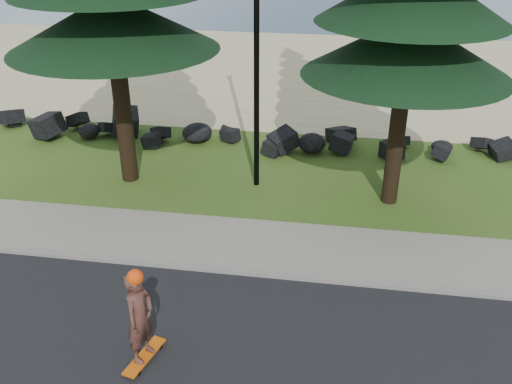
% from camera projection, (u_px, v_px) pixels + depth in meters
% --- Properties ---
extents(ground, '(160.00, 160.00, 0.00)m').
position_uv_depth(ground, '(234.00, 248.00, 12.66)').
color(ground, '#35571B').
rests_on(ground, ground).
extents(kerb, '(160.00, 0.20, 0.10)m').
position_uv_depth(kerb, '(226.00, 270.00, 11.85)').
color(kerb, gray).
rests_on(kerb, ground).
extents(sidewalk, '(160.00, 2.00, 0.08)m').
position_uv_depth(sidewalk, '(236.00, 242.00, 12.82)').
color(sidewalk, gray).
rests_on(sidewalk, ground).
extents(beach_sand, '(160.00, 15.00, 0.01)m').
position_uv_depth(beach_sand, '(296.00, 71.00, 25.34)').
color(beach_sand, tan).
rests_on(beach_sand, ground).
extents(seawall_boulders, '(60.00, 2.40, 1.10)m').
position_uv_depth(seawall_boulders, '(269.00, 149.00, 17.56)').
color(seawall_boulders, black).
rests_on(seawall_boulders, ground).
extents(lamp_post, '(0.25, 0.14, 8.14)m').
position_uv_depth(lamp_post, '(257.00, 29.00, 13.54)').
color(lamp_post, black).
rests_on(lamp_post, ground).
extents(skateboarder, '(0.53, 1.02, 1.84)m').
position_uv_depth(skateboarder, '(140.00, 318.00, 9.19)').
color(skateboarder, '#DB5D0C').
rests_on(skateboarder, ground).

